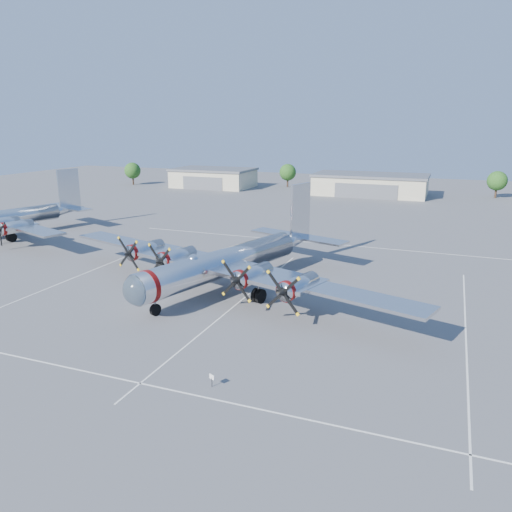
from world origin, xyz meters
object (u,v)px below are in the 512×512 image
(hangar_west, at_px, (213,178))
(hangar_center, at_px, (370,184))
(tree_west, at_px, (288,172))
(info_placard, at_px, (212,378))
(tree_far_west, at_px, (132,171))
(main_bomber_b29, at_px, (231,287))
(bomber_west, at_px, (9,236))
(tree_east, at_px, (497,181))

(hangar_west, bearing_deg, hangar_center, -0.00)
(tree_west, bearing_deg, hangar_center, -17.82)
(hangar_center, distance_m, tree_west, 26.30)
(info_placard, bearing_deg, tree_far_west, 151.54)
(hangar_center, relative_size, main_bomber_b29, 0.60)
(tree_far_west, height_order, bomber_west, tree_far_west)
(hangar_west, xyz_separation_m, main_bomber_b29, (42.19, -81.63, -2.71))
(tree_west, distance_m, info_placard, 114.60)
(hangar_center, distance_m, info_placard, 102.64)
(hangar_west, relative_size, tree_west, 3.40)
(tree_west, bearing_deg, main_bomber_b29, -76.10)
(tree_west, relative_size, info_placard, 6.98)
(hangar_west, bearing_deg, main_bomber_b29, -62.67)
(tree_west, bearing_deg, info_placard, -74.80)
(tree_east, distance_m, main_bomber_b29, 93.70)
(tree_far_west, xyz_separation_m, tree_east, (100.00, 10.00, 0.00))
(tree_far_west, distance_m, tree_west, 46.57)
(tree_west, distance_m, main_bomber_b29, 92.47)
(tree_west, height_order, main_bomber_b29, tree_west)
(bomber_west, relative_size, info_placard, 40.65)
(hangar_west, bearing_deg, info_placard, -63.98)
(hangar_west, distance_m, tree_east, 75.26)
(tree_east, xyz_separation_m, bomber_west, (-77.97, -76.85, -4.22))
(main_bomber_b29, bearing_deg, tree_west, 121.15)
(tree_far_west, bearing_deg, info_placard, -52.71)
(tree_east, bearing_deg, bomber_west, -135.41)
(tree_far_west, relative_size, bomber_west, 0.17)
(bomber_west, bearing_deg, main_bomber_b29, 5.54)
(hangar_west, relative_size, tree_far_west, 3.40)
(hangar_west, height_order, hangar_center, same)
(tree_east, bearing_deg, tree_far_west, -174.29)
(hangar_center, distance_m, tree_east, 30.64)
(bomber_west, bearing_deg, hangar_center, 74.89)
(hangar_west, xyz_separation_m, tree_east, (75.00, 6.04, 1.51))
(tree_west, bearing_deg, hangar_west, -158.11)
(hangar_center, xyz_separation_m, tree_far_west, (-70.00, -3.96, 1.51))
(tree_east, relative_size, info_placard, 6.98)
(tree_east, height_order, main_bomber_b29, tree_east)
(bomber_west, bearing_deg, tree_east, 63.59)
(hangar_center, height_order, main_bomber_b29, hangar_center)
(main_bomber_b29, height_order, info_placard, main_bomber_b29)
(hangar_west, relative_size, bomber_west, 0.58)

